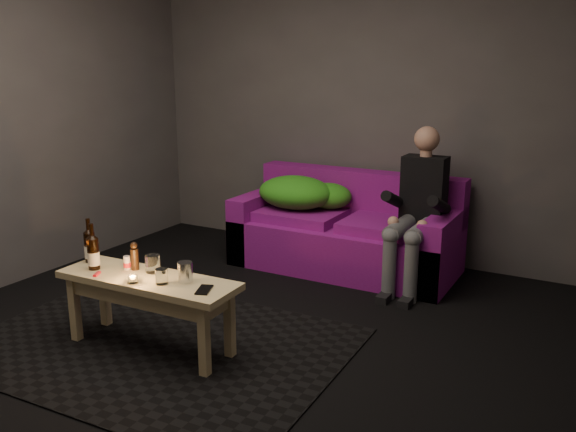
# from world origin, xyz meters

# --- Properties ---
(floor) EXTENTS (4.50, 4.50, 0.00)m
(floor) POSITION_xyz_m (0.00, 0.00, 0.00)
(floor) COLOR black
(floor) RESTS_ON ground
(room) EXTENTS (4.50, 4.50, 4.50)m
(room) POSITION_xyz_m (0.00, 0.47, 1.64)
(room) COLOR silver
(room) RESTS_ON ground
(rug) EXTENTS (2.28, 1.69, 0.01)m
(rug) POSITION_xyz_m (-0.31, -0.08, 0.01)
(rug) COLOR black
(rug) RESTS_ON floor
(sofa) EXTENTS (1.80, 0.81, 0.77)m
(sofa) POSITION_xyz_m (0.10, 1.81, 0.28)
(sofa) COLOR #831180
(sofa) RESTS_ON floor
(green_blanket) EXTENTS (0.79, 0.54, 0.27)m
(green_blanket) POSITION_xyz_m (-0.32, 1.81, 0.58)
(green_blanket) COLOR #32971B
(green_blanket) RESTS_ON sofa
(person) EXTENTS (0.32, 0.75, 1.20)m
(person) POSITION_xyz_m (0.73, 1.67, 0.62)
(person) COLOR black
(person) RESTS_ON sofa
(coffee_table) EXTENTS (1.12, 0.39, 0.46)m
(coffee_table) POSITION_xyz_m (-0.31, -0.13, 0.37)
(coffee_table) COLOR #D2B77B
(coffee_table) RESTS_ON rug
(beer_bottle_a) EXTENTS (0.07, 0.07, 0.28)m
(beer_bottle_a) POSITION_xyz_m (-0.81, -0.09, 0.56)
(beer_bottle_a) COLOR black
(beer_bottle_a) RESTS_ON coffee_table
(beer_bottle_b) EXTENTS (0.07, 0.07, 0.28)m
(beer_bottle_b) POSITION_xyz_m (-0.69, -0.18, 0.56)
(beer_bottle_b) COLOR black
(beer_bottle_b) RESTS_ON coffee_table
(salt_shaker) EXTENTS (0.05, 0.05, 0.08)m
(salt_shaker) POSITION_xyz_m (-0.51, -0.09, 0.50)
(salt_shaker) COLOR silver
(salt_shaker) RESTS_ON coffee_table
(pepper_mill) EXTENTS (0.05, 0.05, 0.13)m
(pepper_mill) POSITION_xyz_m (-0.47, -0.07, 0.52)
(pepper_mill) COLOR black
(pepper_mill) RESTS_ON coffee_table
(tumbler_back) EXTENTS (0.12, 0.12, 0.10)m
(tumbler_back) POSITION_xyz_m (-0.34, -0.05, 0.51)
(tumbler_back) COLOR white
(tumbler_back) RESTS_ON coffee_table
(tealight) EXTENTS (0.06, 0.06, 0.04)m
(tealight) POSITION_xyz_m (-0.32, -0.25, 0.48)
(tealight) COLOR white
(tealight) RESTS_ON coffee_table
(tumbler_front) EXTENTS (0.09, 0.09, 0.09)m
(tumbler_front) POSITION_xyz_m (-0.17, -0.18, 0.50)
(tumbler_front) COLOR white
(tumbler_front) RESTS_ON coffee_table
(steel_cup) EXTENTS (0.09, 0.09, 0.12)m
(steel_cup) POSITION_xyz_m (-0.07, -0.09, 0.51)
(steel_cup) COLOR silver
(steel_cup) RESTS_ON coffee_table
(smartphone) EXTENTS (0.12, 0.16, 0.01)m
(smartphone) POSITION_xyz_m (0.10, -0.15, 0.46)
(smartphone) COLOR black
(smartphone) RESTS_ON coffee_table
(red_lighter) EXTENTS (0.05, 0.07, 0.01)m
(red_lighter) POSITION_xyz_m (-0.60, -0.25, 0.46)
(red_lighter) COLOR red
(red_lighter) RESTS_ON coffee_table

